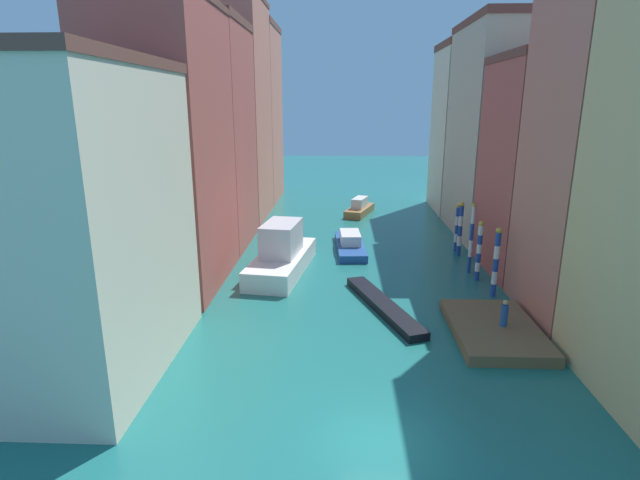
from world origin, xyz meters
TOP-DOWN VIEW (x-y plane):
  - ground_plane at (0.00, 24.50)m, footprint 154.00×154.00m
  - building_left_0 at (-12.38, 4.88)m, footprint 6.50×11.23m
  - building_left_1 at (-12.38, 16.07)m, footprint 6.50×10.49m
  - building_left_2 at (-12.38, 26.05)m, footprint 6.50×9.60m
  - building_left_3 at (-12.38, 36.25)m, footprint 6.50×10.66m
  - building_left_4 at (-12.38, 46.82)m, footprint 6.50×10.57m
  - building_right_1 at (12.38, 11.51)m, footprint 6.50×7.55m
  - building_right_2 at (12.38, 19.66)m, footprint 6.50×8.70m
  - building_right_3 at (12.38, 30.27)m, footprint 6.50×12.15m
  - building_right_4 at (12.38, 41.15)m, footprint 6.50×8.92m
  - waterfront_dock at (6.73, 8.76)m, footprint 4.34×6.88m
  - person_on_dock at (7.12, 8.65)m, footprint 0.36×0.36m
  - mooring_pole_0 at (8.24, 14.20)m, footprint 0.37×0.37m
  - mooring_pole_1 at (8.01, 17.18)m, footprint 0.37×0.37m
  - mooring_pole_2 at (7.84, 18.69)m, footprint 0.28×0.28m
  - mooring_pole_3 at (8.07, 22.97)m, footprint 0.38×0.38m
  - mooring_pole_4 at (8.10, 24.25)m, footprint 0.30×0.30m
  - vaporetto_white at (-5.53, 18.38)m, footprint 4.40×9.73m
  - gondola_black at (1.19, 11.88)m, footprint 4.16×8.82m
  - motorboat_0 at (-0.55, 24.19)m, footprint 2.61×7.81m
  - motorboat_1 at (0.71, 37.85)m, footprint 3.56×6.10m

SIDE VIEW (x-z plane):
  - ground_plane at x=0.00m, z-range 0.00..0.00m
  - gondola_black at x=1.19m, z-range 0.00..0.47m
  - waterfront_dock at x=6.73m, z-range 0.00..0.57m
  - motorboat_0 at x=-0.55m, z-range -0.22..1.25m
  - motorboat_1 at x=0.71m, z-range -0.26..1.59m
  - person_on_dock at x=7.12m, z-range 0.51..1.93m
  - vaporetto_white at x=-5.53m, z-range -0.52..3.10m
  - mooring_pole_4 at x=8.10m, z-range 0.05..3.92m
  - mooring_pole_1 at x=8.01m, z-range 0.05..4.21m
  - mooring_pole_3 at x=8.07m, z-range 0.06..4.39m
  - mooring_pole_0 at x=8.24m, z-range 0.05..4.50m
  - mooring_pole_2 at x=7.84m, z-range 0.04..5.10m
  - building_left_0 at x=-12.38m, z-range 0.01..13.59m
  - building_right_2 at x=12.38m, z-range 0.01..14.96m
  - building_left_1 at x=-12.38m, z-range 0.01..17.91m
  - building_right_4 at x=12.38m, z-range 0.01..18.04m
  - building_left_2 at x=-12.38m, z-range 0.01..18.20m
  - building_right_3 at x=12.38m, z-range 0.01..18.69m
  - building_right_1 at x=12.38m, z-range 0.01..19.74m
  - building_left_4 at x=-12.38m, z-range 0.01..20.84m
  - building_left_3 at x=-12.38m, z-range 0.01..21.80m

